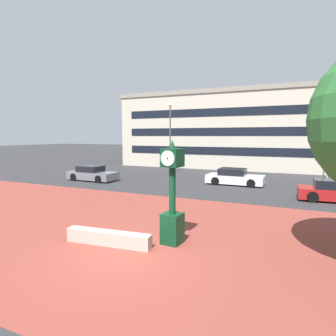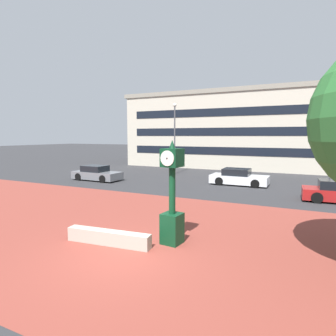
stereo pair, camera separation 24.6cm
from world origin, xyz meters
name	(u,v)px [view 2 (the right image)]	position (x,y,z in m)	size (l,w,h in m)	color
ground_plane	(125,255)	(0.00, 0.00, 0.00)	(200.00, 200.00, 0.00)	#2D2D30
plaza_brick_paving	(159,233)	(0.00, 2.40, 0.00)	(44.00, 12.81, 0.01)	brown
planter_wall	(108,238)	(-1.07, 0.55, 0.25)	(3.20, 0.40, 0.50)	#ADA393
street_clock	(172,201)	(0.94, 1.63, 1.56)	(0.73, 0.76, 3.71)	#0C381E
car_street_mid	(97,174)	(-11.26, 12.20, 0.57)	(4.40, 2.02, 1.28)	slate
car_street_far	(239,178)	(0.39, 15.21, 0.57)	(4.41, 1.98, 1.28)	silver
civic_building	(251,130)	(-1.43, 30.55, 4.57)	(29.85, 12.92, 9.12)	beige
street_lamp_post	(175,131)	(-6.89, 18.99, 4.29)	(0.36, 0.36, 7.06)	#4C4C51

